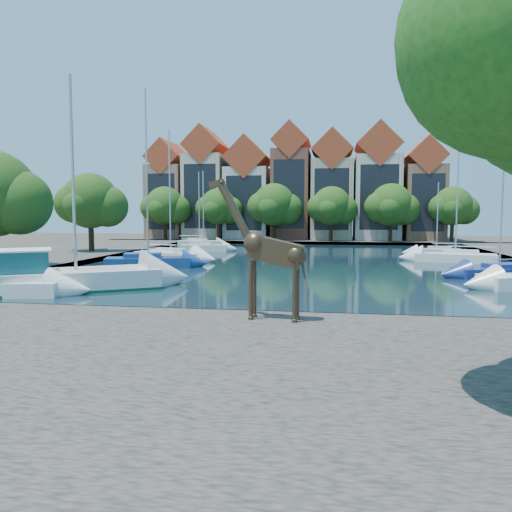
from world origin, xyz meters
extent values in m
plane|color=#38332B|center=(0.00, 0.00, 0.00)|extent=(160.00, 160.00, 0.00)
cube|color=black|center=(0.00, 24.00, 0.04)|extent=(38.00, 50.00, 0.08)
cube|color=#544E49|center=(0.00, -7.00, 0.25)|extent=(50.00, 14.00, 0.50)
cube|color=#544E49|center=(0.00, 56.00, 0.25)|extent=(60.00, 16.00, 0.50)
cube|color=#544E49|center=(-25.00, 24.00, 0.25)|extent=(14.00, 52.00, 0.50)
cube|color=#966752|center=(-23.00, 56.00, 6.00)|extent=(5.39, 9.00, 11.00)
cube|color=#A54F21|center=(-23.00, 56.00, 12.71)|extent=(5.44, 9.18, 5.44)
cube|color=black|center=(-23.00, 51.52, 6.00)|extent=(4.40, 0.05, 8.25)
cube|color=#C6B498|center=(-17.00, 56.00, 6.75)|extent=(5.88, 9.00, 12.50)
cube|color=#A54F21|center=(-17.00, 56.00, 14.32)|extent=(5.94, 9.18, 5.94)
cube|color=black|center=(-17.00, 51.52, 6.75)|extent=(4.80, 0.05, 9.38)
cube|color=beige|center=(-10.50, 56.00, 5.75)|extent=(6.37, 9.00, 10.50)
cube|color=#A54F21|center=(-10.50, 56.00, 12.43)|extent=(6.43, 9.18, 6.43)
cube|color=black|center=(-10.50, 51.52, 5.75)|extent=(5.20, 0.05, 7.88)
cube|color=brown|center=(-4.00, 56.00, 7.00)|extent=(5.39, 9.00, 13.00)
cube|color=#A54F21|center=(-4.00, 56.00, 14.71)|extent=(5.44, 9.18, 5.44)
cube|color=black|center=(-4.00, 51.52, 7.00)|extent=(4.40, 0.05, 9.75)
cube|color=tan|center=(2.00, 56.00, 6.25)|extent=(5.88, 9.00, 11.50)
cube|color=#A54F21|center=(2.00, 56.00, 13.32)|extent=(5.94, 9.18, 5.94)
cube|color=black|center=(2.00, 51.52, 6.25)|extent=(4.80, 0.05, 8.62)
cube|color=beige|center=(8.50, 56.00, 6.50)|extent=(6.37, 9.00, 12.00)
cube|color=#A54F21|center=(8.50, 56.00, 13.93)|extent=(6.43, 9.18, 6.43)
cube|color=black|center=(8.50, 51.52, 6.50)|extent=(5.20, 0.05, 9.00)
cube|color=brown|center=(15.00, 56.00, 5.75)|extent=(5.39, 9.00, 10.50)
cube|color=#A54F21|center=(15.00, 56.00, 12.21)|extent=(5.44, 9.18, 5.44)
cube|color=black|center=(15.00, 51.52, 5.75)|extent=(4.40, 0.05, 7.88)
cylinder|color=#332114|center=(-22.00, 50.50, 2.10)|extent=(0.50, 0.50, 3.20)
sphere|color=#224213|center=(-22.00, 50.50, 5.38)|extent=(5.60, 5.60, 5.60)
sphere|color=#224213|center=(-20.32, 50.80, 4.82)|extent=(4.20, 4.20, 4.20)
sphere|color=#224213|center=(-23.54, 50.10, 5.10)|extent=(3.92, 3.92, 3.92)
cylinder|color=#332114|center=(-14.00, 50.50, 2.10)|extent=(0.50, 0.50, 3.20)
sphere|color=#224213|center=(-14.00, 50.50, 5.26)|extent=(5.20, 5.20, 5.20)
sphere|color=#224213|center=(-12.44, 50.80, 4.74)|extent=(3.90, 3.90, 3.90)
sphere|color=#224213|center=(-15.43, 50.10, 5.00)|extent=(3.64, 3.64, 3.64)
cylinder|color=#332114|center=(-6.00, 50.50, 2.10)|extent=(0.50, 0.50, 3.20)
sphere|color=#224213|center=(-6.00, 50.50, 5.50)|extent=(6.00, 6.00, 6.00)
sphere|color=#224213|center=(-4.20, 50.80, 4.90)|extent=(4.50, 4.50, 4.50)
sphere|color=#224213|center=(-7.65, 50.10, 5.20)|extent=(4.20, 4.20, 4.20)
cylinder|color=#332114|center=(2.00, 50.50, 2.10)|extent=(0.50, 0.50, 3.20)
sphere|color=#224213|center=(2.00, 50.50, 5.32)|extent=(5.40, 5.40, 5.40)
sphere|color=#224213|center=(3.62, 50.80, 4.78)|extent=(4.05, 4.05, 4.05)
sphere|color=#224213|center=(0.51, 50.10, 5.05)|extent=(3.78, 3.78, 3.78)
cylinder|color=#332114|center=(10.00, 50.50, 2.10)|extent=(0.50, 0.50, 3.20)
sphere|color=#224213|center=(10.00, 50.50, 5.44)|extent=(5.80, 5.80, 5.80)
sphere|color=#224213|center=(11.74, 50.80, 4.86)|extent=(4.35, 4.35, 4.35)
sphere|color=#224213|center=(8.40, 50.10, 5.15)|extent=(4.06, 4.06, 4.06)
cylinder|color=#332114|center=(18.00, 50.50, 2.10)|extent=(0.50, 0.50, 3.20)
sphere|color=#224213|center=(18.00, 50.50, 5.26)|extent=(5.20, 5.20, 5.20)
sphere|color=#224213|center=(19.56, 50.80, 4.74)|extent=(3.90, 3.90, 3.90)
sphere|color=#224213|center=(16.57, 50.10, 5.00)|extent=(3.64, 3.64, 3.64)
sphere|color=#224213|center=(-19.20, 12.30, 5.10)|extent=(4.50, 4.50, 4.50)
cylinder|color=#332114|center=(-22.00, 28.00, 2.20)|extent=(0.54, 0.54, 3.40)
sphere|color=#224213|center=(-22.00, 28.00, 5.58)|extent=(5.60, 5.60, 5.60)
sphere|color=#224213|center=(-20.32, 28.30, 5.02)|extent=(4.20, 4.20, 4.20)
sphere|color=#224213|center=(-23.54, 27.60, 5.30)|extent=(3.92, 3.92, 3.92)
cylinder|color=#3B2E1D|center=(-0.54, -1.73, 1.57)|extent=(0.16, 0.16, 2.13)
cylinder|color=#3B2E1D|center=(-0.49, -1.28, 1.57)|extent=(0.16, 0.16, 2.13)
cylinder|color=#3B2E1D|center=(1.07, -1.94, 1.57)|extent=(0.16, 0.16, 2.13)
cylinder|color=#3B2E1D|center=(1.13, -1.49, 1.57)|extent=(0.16, 0.16, 2.13)
cube|color=#3B2E1D|center=(0.34, -1.62, 2.99)|extent=(2.12, 0.82, 1.25)
cylinder|color=#3B2E1D|center=(-1.16, -1.42, 4.38)|extent=(1.39, 0.48, 2.21)
cube|color=#3B2E1D|center=(-1.89, -1.33, 5.46)|extent=(0.61, 0.26, 0.34)
cube|color=silver|center=(-13.00, 5.62, 0.78)|extent=(11.77, 9.08, 1.39)
cube|color=#145059|center=(-14.76, 4.53, 1.69)|extent=(4.87, 4.37, 1.29)
cylinder|color=#B2B2B7|center=(-11.83, 6.34, 6.51)|extent=(0.17, 0.17, 10.72)
cube|color=navy|center=(-12.00, 17.78, 0.60)|extent=(6.90, 4.10, 1.03)
cube|color=navy|center=(-12.00, 17.78, 0.94)|extent=(3.19, 2.37, 0.57)
cylinder|color=#B2B2B7|center=(-12.00, 17.78, 7.38)|extent=(0.14, 0.14, 12.99)
cube|color=silver|center=(-12.25, 23.99, 0.56)|extent=(7.16, 4.49, 0.96)
cube|color=silver|center=(-12.25, 23.99, 0.88)|extent=(3.34, 2.55, 0.53)
cylinder|color=#B2B2B7|center=(-12.25, 23.99, 6.29)|extent=(0.13, 0.13, 10.93)
cube|color=silver|center=(-12.00, 34.65, 0.55)|extent=(5.46, 2.54, 0.93)
cube|color=silver|center=(-12.00, 34.65, 0.86)|extent=(2.45, 1.59, 0.52)
cylinder|color=#B2B2B7|center=(-12.00, 34.65, 4.89)|extent=(0.12, 0.12, 8.17)
cube|color=silver|center=(-14.57, 42.25, 0.56)|extent=(5.66, 2.90, 0.95)
cube|color=silver|center=(-14.57, 42.25, 0.88)|extent=(2.57, 1.75, 0.53)
cylinder|color=#B2B2B7|center=(-14.57, 42.25, 5.17)|extent=(0.13, 0.13, 8.70)
cube|color=navy|center=(13.39, 15.76, 0.49)|extent=(6.20, 3.65, 0.83)
cube|color=navy|center=(13.39, 15.76, 0.77)|extent=(2.87, 2.11, 0.46)
cylinder|color=#B2B2B7|center=(13.39, 15.76, 5.54)|extent=(0.11, 0.11, 9.62)
cube|color=silver|center=(12.94, 26.18, 0.56)|extent=(7.03, 3.75, 0.96)
cube|color=silver|center=(12.94, 26.18, 0.88)|extent=(3.21, 2.24, 0.53)
cylinder|color=#B2B2B7|center=(12.94, 26.18, 6.09)|extent=(0.13, 0.13, 10.53)
cube|color=silver|center=(12.74, 33.31, 0.49)|extent=(4.85, 1.80, 0.82)
cube|color=silver|center=(12.74, 33.31, 0.76)|extent=(2.13, 1.23, 0.45)
cylinder|color=#B2B2B7|center=(12.74, 33.31, 4.08)|extent=(0.11, 0.11, 6.73)
camera|label=1|loc=(2.43, -19.45, 4.40)|focal=35.00mm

